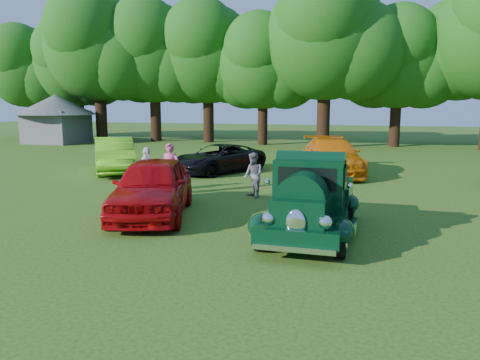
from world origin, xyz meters
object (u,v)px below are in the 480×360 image
(hero_pickup, at_px, (311,201))
(red_convertible, at_px, (153,187))
(spectator_pink, at_px, (170,169))
(back_car_lime, at_px, (115,155))
(spectator_grey, at_px, (253,175))
(spectator_white, at_px, (147,170))
(back_car_orange, at_px, (331,156))
(gazebo, at_px, (56,113))
(back_car_black, at_px, (219,158))

(hero_pickup, height_order, red_convertible, hero_pickup)
(spectator_pink, bearing_deg, back_car_lime, 133.12)
(spectator_pink, distance_m, spectator_grey, 2.97)
(back_car_lime, distance_m, spectator_grey, 8.71)
(red_convertible, xyz_separation_m, spectator_white, (-1.89, 3.27, -0.02))
(back_car_orange, distance_m, spectator_white, 8.68)
(hero_pickup, relative_size, spectator_grey, 3.15)
(back_car_lime, bearing_deg, spectator_white, -80.40)
(red_convertible, distance_m, back_car_orange, 10.37)
(spectator_pink, xyz_separation_m, spectator_grey, (2.95, 0.30, -0.14))
(red_convertible, xyz_separation_m, back_car_lime, (-5.66, 7.29, -0.03))
(hero_pickup, relative_size, back_car_lime, 0.99)
(spectator_white, bearing_deg, red_convertible, -147.43)
(back_car_lime, xyz_separation_m, gazebo, (-13.33, 13.27, 1.59))
(gazebo, bearing_deg, spectator_pink, -44.01)
(hero_pickup, bearing_deg, gazebo, 138.04)
(spectator_grey, relative_size, spectator_white, 0.95)
(hero_pickup, xyz_separation_m, spectator_grey, (-2.52, 4.01, -0.05))
(back_car_orange, bearing_deg, back_car_lime, 177.75)
(back_car_orange, relative_size, gazebo, 0.88)
(back_car_orange, height_order, spectator_grey, back_car_orange)
(spectator_pink, distance_m, gazebo, 25.27)
(hero_pickup, bearing_deg, back_car_lime, 142.23)
(back_car_black, relative_size, spectator_grey, 3.06)
(red_convertible, distance_m, spectator_grey, 3.95)
(spectator_pink, distance_m, spectator_white, 1.07)
(hero_pickup, relative_size, back_car_black, 1.03)
(spectator_pink, bearing_deg, spectator_grey, 0.52)
(back_car_black, bearing_deg, back_car_lime, -137.11)
(hero_pickup, height_order, back_car_lime, hero_pickup)
(red_convertible, bearing_deg, back_car_lime, 110.63)
(spectator_white, height_order, gazebo, gazebo)
(hero_pickup, height_order, back_car_orange, hero_pickup)
(spectator_grey, distance_m, spectator_white, 3.99)
(hero_pickup, distance_m, spectator_pink, 6.61)
(back_car_black, height_order, spectator_grey, spectator_grey)
(gazebo, bearing_deg, back_car_black, -33.58)
(spectator_grey, height_order, spectator_white, spectator_white)
(back_car_black, bearing_deg, hero_pickup, -31.52)
(hero_pickup, bearing_deg, spectator_grey, 122.13)
(red_convertible, xyz_separation_m, spectator_pink, (-0.85, 3.04, 0.08))
(red_convertible, height_order, spectator_white, red_convertible)
(back_car_black, relative_size, back_car_orange, 0.84)
(back_car_orange, bearing_deg, hero_pickup, -102.29)
(red_convertible, height_order, gazebo, gazebo)
(back_car_lime, height_order, spectator_grey, back_car_lime)
(hero_pickup, xyz_separation_m, back_car_orange, (-0.48, 10.18, -0.01))
(back_car_lime, height_order, spectator_white, spectator_white)
(back_car_black, distance_m, spectator_white, 5.41)
(back_car_lime, xyz_separation_m, back_car_orange, (9.80, 2.22, 0.01))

